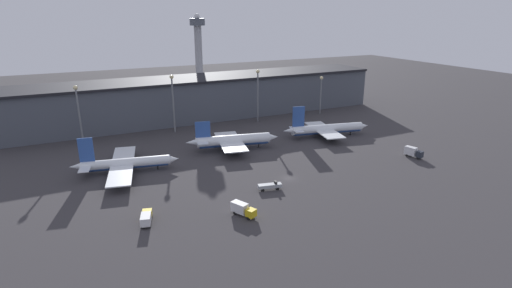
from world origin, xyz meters
The scene contains 14 objects.
ground centered at (0.00, 0.00, 0.00)m, with size 600.00×600.00×0.00m, color #383538.
terminal_building centered at (0.00, 90.09, 10.58)m, with size 193.75×28.37×21.08m.
airplane_0 centered at (-47.77, 29.50, 3.08)m, with size 35.97×38.65×13.17m.
airplane_1 centered at (-5.10, 35.02, 3.72)m, with size 37.45×27.84×12.36m.
airplane_2 centered at (38.82, 33.24, 3.44)m, with size 40.05×28.00×14.30m.
service_vehicle_0 centered at (-24.12, -16.57, 1.92)m, with size 5.27×7.79×3.45m.
service_vehicle_1 centered at (-48.46, -9.51, 1.68)m, with size 4.41×7.68×2.94m.
service_vehicle_2 centered at (52.73, -3.31, 2.11)m, with size 3.84×7.15×3.86m.
service_vehicle_3 centered at (-9.66, -5.18, 1.25)m, with size 7.66×3.61×2.65m.
lamp_post_0 centered at (-58.70, 69.04, 15.70)m, with size 1.80×1.80×24.64m.
lamp_post_1 centered at (-19.61, 69.04, 16.64)m, with size 1.80×1.80×26.35m.
lamp_post_2 centered at (22.75, 69.04, 16.50)m, with size 1.80×1.80×26.09m.
lamp_post_3 centered at (60.36, 69.04, 13.29)m, with size 1.80×1.80×20.32m.
control_tower centered at (13.56, 131.24, 29.67)m, with size 9.00×9.00×51.73m.
Camera 1 is at (-63.37, -105.05, 52.54)m, focal length 28.00 mm.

